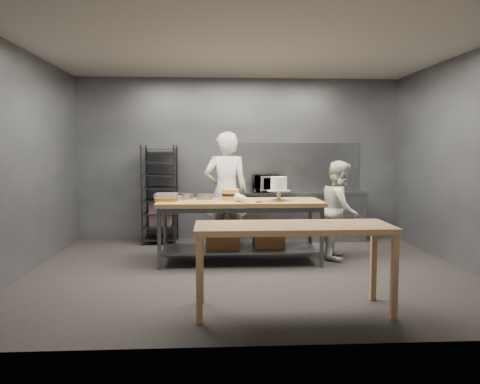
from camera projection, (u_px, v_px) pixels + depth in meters
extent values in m
plane|color=black|center=(249.00, 271.00, 6.45)|extent=(6.00, 6.00, 0.00)
cube|color=#4C4F54|center=(239.00, 159.00, 8.80)|extent=(6.00, 0.04, 3.00)
cube|color=olive|center=(240.00, 203.00, 6.88)|extent=(2.40, 0.90, 0.06)
cube|color=#47494C|center=(240.00, 249.00, 6.94)|extent=(2.25, 0.75, 0.03)
cylinder|color=#47494C|center=(159.00, 239.00, 6.47)|extent=(0.06, 0.06, 0.86)
cylinder|color=#47494C|center=(165.00, 230.00, 7.24)|extent=(0.06, 0.06, 0.86)
cylinder|color=#47494C|center=(322.00, 237.00, 6.60)|extent=(0.06, 0.06, 0.86)
cylinder|color=#47494C|center=(310.00, 228.00, 7.38)|extent=(0.06, 0.06, 0.86)
cube|color=brown|center=(223.00, 236.00, 6.95)|extent=(0.50, 0.40, 0.35)
cube|color=brown|center=(269.00, 237.00, 7.00)|extent=(0.45, 0.38, 0.30)
cube|color=#9C7140|center=(293.00, 227.00, 4.76)|extent=(2.00, 0.70, 0.06)
cube|color=#9C7140|center=(199.00, 280.00, 4.45)|extent=(0.06, 0.06, 0.84)
cube|color=#9C7140|center=(201.00, 265.00, 5.05)|extent=(0.06, 0.06, 0.84)
cube|color=#9C7140|center=(394.00, 277.00, 4.56)|extent=(0.06, 0.06, 0.84)
cube|color=#9C7140|center=(373.00, 263.00, 5.15)|extent=(0.06, 0.06, 0.84)
cube|color=slate|center=(294.00, 193.00, 8.60)|extent=(2.60, 0.60, 0.04)
cube|color=slate|center=(294.00, 217.00, 8.64)|extent=(2.56, 0.56, 0.86)
cube|color=slate|center=(292.00, 167.00, 8.85)|extent=(2.60, 0.02, 0.90)
cube|color=black|center=(160.00, 194.00, 8.38)|extent=(0.60, 0.65, 1.75)
cube|color=white|center=(160.00, 213.00, 8.41)|extent=(0.38, 0.24, 0.45)
imported|color=silver|center=(226.00, 192.00, 7.61)|extent=(0.72, 0.48, 1.96)
imported|color=silver|center=(340.00, 210.00, 7.18)|extent=(0.78, 0.87, 1.50)
imported|color=black|center=(268.00, 184.00, 8.55)|extent=(0.54, 0.37, 0.30)
cylinder|color=#A89E86|center=(279.00, 200.00, 6.83)|extent=(0.20, 0.20, 0.02)
cylinder|color=#A89E86|center=(279.00, 195.00, 6.82)|extent=(0.06, 0.06, 0.12)
cylinder|color=#A89E86|center=(279.00, 191.00, 6.82)|extent=(0.34, 0.34, 0.02)
cylinder|color=white|center=(279.00, 183.00, 6.81)|extent=(0.24, 0.24, 0.19)
cylinder|color=gold|center=(230.00, 198.00, 6.96)|extent=(0.26, 0.26, 0.06)
cylinder|color=black|center=(230.00, 195.00, 6.96)|extent=(0.26, 0.26, 0.04)
cylinder|color=gold|center=(230.00, 191.00, 6.95)|extent=(0.26, 0.26, 0.06)
cylinder|color=gray|center=(184.00, 197.00, 7.09)|extent=(0.28, 0.28, 0.07)
cylinder|color=gray|center=(205.00, 197.00, 7.07)|extent=(0.25, 0.25, 0.07)
cylinder|color=gray|center=(175.00, 197.00, 6.97)|extent=(0.26, 0.26, 0.07)
cone|color=white|center=(244.00, 198.00, 6.58)|extent=(0.28, 0.39, 0.12)
cube|color=slate|center=(271.00, 202.00, 6.62)|extent=(0.28, 0.02, 0.00)
cube|color=black|center=(259.00, 202.00, 6.60)|extent=(0.09, 0.02, 0.02)
cube|color=#A86121|center=(166.00, 199.00, 6.78)|extent=(0.30, 0.20, 0.05)
cube|color=silver|center=(166.00, 196.00, 6.78)|extent=(0.31, 0.21, 0.06)
cube|color=#A86121|center=(167.00, 199.00, 6.90)|extent=(0.30, 0.20, 0.05)
cube|color=silver|center=(167.00, 195.00, 6.90)|extent=(0.31, 0.21, 0.06)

